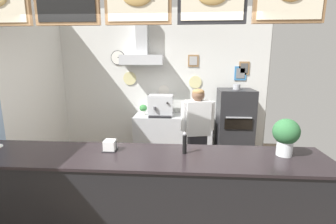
# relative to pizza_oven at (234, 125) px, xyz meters

# --- Properties ---
(ground_plane) EXTENTS (5.95, 5.95, 0.00)m
(ground_plane) POSITION_rel_pizza_oven_xyz_m (-1.51, -1.93, -0.73)
(ground_plane) COLOR brown
(back_wall_assembly) EXTENTS (4.55, 2.86, 3.10)m
(back_wall_assembly) POSITION_rel_pizza_oven_xyz_m (-1.53, 0.36, 0.92)
(back_wall_assembly) COLOR #9E9E99
(back_wall_assembly) RESTS_ON ground_plane
(service_counter) EXTENTS (3.99, 0.74, 1.05)m
(service_counter) POSITION_rel_pizza_oven_xyz_m (-1.51, -2.45, -0.21)
(service_counter) COLOR black
(service_counter) RESTS_ON ground_plane
(back_prep_counter) EXTENTS (1.61, 0.61, 0.89)m
(back_prep_counter) POSITION_rel_pizza_oven_xyz_m (-1.26, 0.15, -0.30)
(back_prep_counter) COLOR #B7BABF
(back_prep_counter) RESTS_ON ground_plane
(pizza_oven) EXTENTS (0.68, 0.69, 1.56)m
(pizza_oven) POSITION_rel_pizza_oven_xyz_m (0.00, 0.00, 0.00)
(pizza_oven) COLOR #232326
(pizza_oven) RESTS_ON ground_plane
(shop_worker) EXTENTS (0.52, 0.29, 1.60)m
(shop_worker) POSITION_rel_pizza_oven_xyz_m (-0.81, -1.15, 0.14)
(shop_worker) COLOR #232328
(shop_worker) RESTS_ON ground_plane
(espresso_machine) EXTENTS (0.50, 0.45, 0.43)m
(espresso_machine) POSITION_rel_pizza_oven_xyz_m (-1.51, 0.12, 0.36)
(espresso_machine) COLOR silver
(espresso_machine) RESTS_ON back_prep_counter
(potted_basil) EXTENTS (0.20, 0.20, 0.25)m
(potted_basil) POSITION_rel_pizza_oven_xyz_m (-0.79, 0.11, 0.29)
(potted_basil) COLOR #4C4C51
(potted_basil) RESTS_ON back_prep_counter
(potted_oregano) EXTENTS (0.16, 0.16, 0.22)m
(potted_oregano) POSITION_rel_pizza_oven_xyz_m (-1.88, 0.13, 0.28)
(potted_oregano) COLOR beige
(potted_oregano) RESTS_ON back_prep_counter
(pepper_grinder) EXTENTS (0.05, 0.05, 0.24)m
(pepper_grinder) POSITION_rel_pizza_oven_xyz_m (-1.01, -2.37, 0.43)
(pepper_grinder) COLOR black
(pepper_grinder) RESTS_ON service_counter
(basil_vase) EXTENTS (0.27, 0.27, 0.39)m
(basil_vase) POSITION_rel_pizza_oven_xyz_m (0.04, -2.35, 0.53)
(basil_vase) COLOR silver
(basil_vase) RESTS_ON service_counter
(napkin_holder) EXTENTS (0.15, 0.14, 0.13)m
(napkin_holder) POSITION_rel_pizza_oven_xyz_m (-1.83, -2.34, 0.37)
(napkin_holder) COLOR #262628
(napkin_holder) RESTS_ON service_counter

